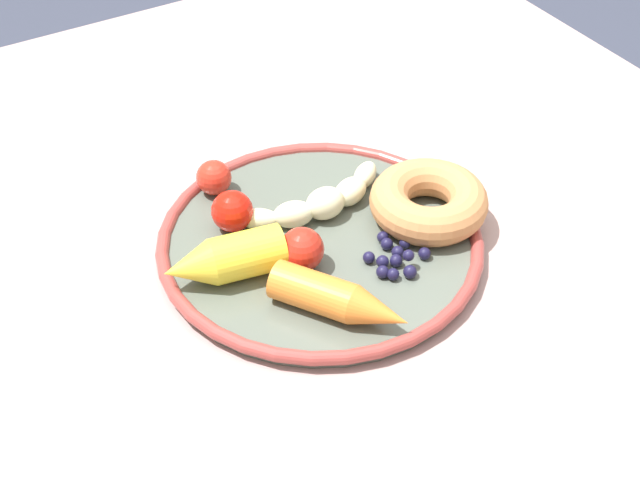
% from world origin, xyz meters
% --- Properties ---
extents(dining_table, '(0.92, 0.92, 0.75)m').
position_xyz_m(dining_table, '(0.00, 0.00, 0.65)').
color(dining_table, '#A58A87').
rests_on(dining_table, ground_plane).
extents(plate, '(0.29, 0.29, 0.02)m').
position_xyz_m(plate, '(0.05, -0.02, 0.76)').
color(plate, '#50594F').
rests_on(plate, dining_table).
extents(banana, '(0.06, 0.16, 0.03)m').
position_xyz_m(banana, '(0.02, -0.00, 0.78)').
color(banana, beige).
rests_on(banana, plate).
extents(carrot_orange, '(0.12, 0.09, 0.03)m').
position_xyz_m(carrot_orange, '(0.14, -0.05, 0.78)').
color(carrot_orange, orange).
rests_on(carrot_orange, plate).
extents(carrot_yellow, '(0.06, 0.11, 0.04)m').
position_xyz_m(carrot_yellow, '(0.05, -0.12, 0.78)').
color(carrot_yellow, yellow).
rests_on(carrot_yellow, plate).
extents(donut, '(0.15, 0.15, 0.04)m').
position_xyz_m(donut, '(0.07, 0.08, 0.78)').
color(donut, '#C07E4B').
rests_on(donut, plate).
extents(blueberry_pile, '(0.06, 0.06, 0.02)m').
position_xyz_m(blueberry_pile, '(0.11, 0.02, 0.77)').
color(blueberry_pile, '#191638').
rests_on(blueberry_pile, plate).
extents(tomato_near, '(0.03, 0.03, 0.03)m').
position_xyz_m(tomato_near, '(-0.06, -0.07, 0.78)').
color(tomato_near, red).
rests_on(tomato_near, plate).
extents(tomato_mid, '(0.04, 0.04, 0.04)m').
position_xyz_m(tomato_mid, '(0.07, -0.05, 0.78)').
color(tomato_mid, red).
rests_on(tomato_mid, plate).
extents(tomato_far, '(0.04, 0.04, 0.04)m').
position_xyz_m(tomato_far, '(-0.01, -0.08, 0.78)').
color(tomato_far, red).
rests_on(tomato_far, plate).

